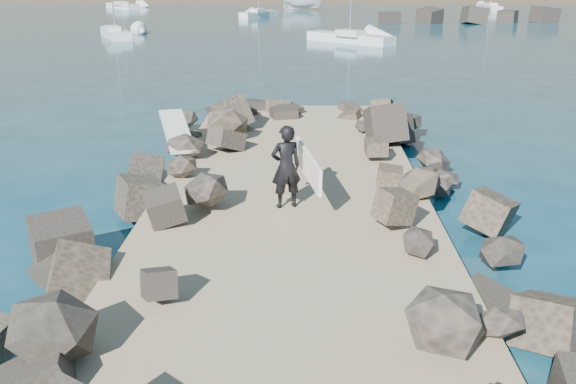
{
  "coord_description": "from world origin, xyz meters",
  "views": [
    {
      "loc": [
        0.29,
        -11.95,
        5.36
      ],
      "look_at": [
        0.0,
        -1.0,
        1.5
      ],
      "focal_mm": 40.0,
      "sensor_mm": 36.0,
      "label": 1
    }
  ],
  "objects_px": {
    "surfer_with_board": "(289,166)",
    "sailboat_b": "(259,14)",
    "surfboard_resting": "(177,135)",
    "boat_imported": "(303,1)"
  },
  "relations": [
    {
      "from": "surfer_with_board",
      "to": "boat_imported",
      "type": "bearing_deg",
      "value": 90.07
    },
    {
      "from": "surfboard_resting",
      "to": "surfer_with_board",
      "type": "relative_size",
      "value": 1.23
    },
    {
      "from": "surfer_with_board",
      "to": "sailboat_b",
      "type": "relative_size",
      "value": 0.3
    },
    {
      "from": "boat_imported",
      "to": "surfboard_resting",
      "type": "bearing_deg",
      "value": -167.04
    },
    {
      "from": "surfboard_resting",
      "to": "boat_imported",
      "type": "height_order",
      "value": "boat_imported"
    },
    {
      "from": "boat_imported",
      "to": "sailboat_b",
      "type": "xyz_separation_m",
      "value": [
        -4.81,
        -13.33,
        -0.8
      ]
    },
    {
      "from": "surfer_with_board",
      "to": "surfboard_resting",
      "type": "bearing_deg",
      "value": 126.56
    },
    {
      "from": "boat_imported",
      "to": "sailboat_b",
      "type": "height_order",
      "value": "sailboat_b"
    },
    {
      "from": "surfboard_resting",
      "to": "boat_imported",
      "type": "distance_m",
      "value": 70.11
    },
    {
      "from": "surfer_with_board",
      "to": "sailboat_b",
      "type": "distance_m",
      "value": 61.18
    }
  ]
}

